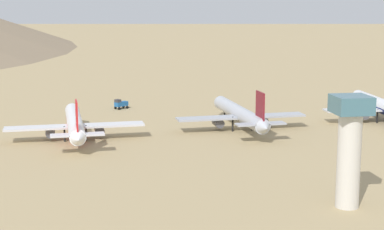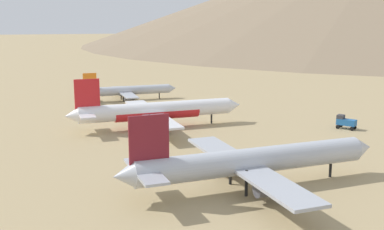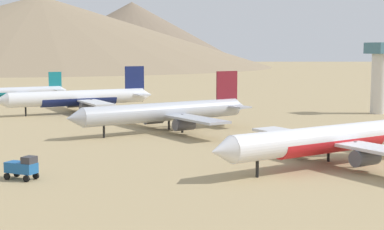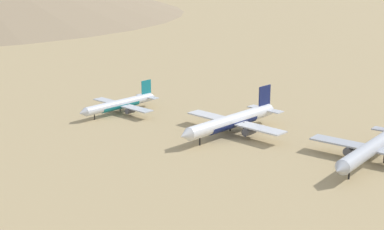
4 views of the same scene
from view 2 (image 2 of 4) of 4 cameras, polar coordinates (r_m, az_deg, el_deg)
The scene contains 5 objects.
ground_plane at distance 89.66m, azimuth 9.00°, elevation -8.54°, with size 1800.00×1800.00×0.00m, color tan.
parked_jet_2 at distance 86.92m, azimuth 7.12°, elevation -5.59°, with size 52.42×42.63×15.11m.
parked_jet_3 at distance 134.01m, azimuth -4.41°, elevation 0.49°, with size 51.33×41.70×14.80m.
parked_jet_4 at distance 181.12m, azimuth -7.84°, elevation 2.92°, with size 37.72×30.62×10.88m.
service_truck at distance 139.82m, azimuth 18.01°, elevation -0.77°, with size 5.12×5.64×3.90m.
Camera 2 is at (-37.04, -75.69, 30.63)m, focal length 44.26 mm.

